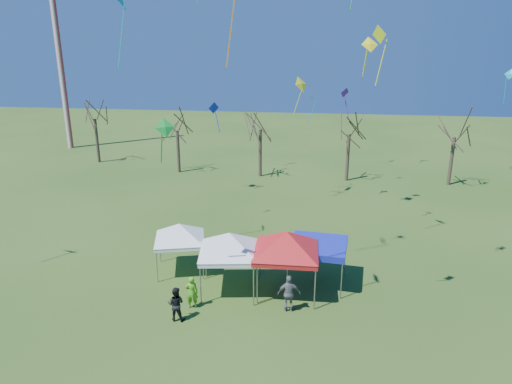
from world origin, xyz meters
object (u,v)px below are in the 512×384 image
Objects in this scene: tree_3 at (350,117)px; tent_blue at (318,246)px; tent_red at (286,236)px; radio_mast at (58,44)px; tree_1 at (176,115)px; tent_white_west at (179,227)px; tree_0 at (93,103)px; tree_2 at (260,112)px; person_dark at (176,304)px; person_grey at (289,294)px; person_green at (192,292)px; tree_4 at (457,119)px; tent_white_mid at (229,237)px.

tree_3 reaches higher than tent_blue.
radio_mast is at bearing 133.49° from tent_red.
tree_1 is 2.09× the size of tent_white_west.
tree_2 is at bearing -9.24° from tree_0.
tree_3 is at bearing -109.96° from person_dark.
tree_2 is 1.82× the size of tent_red.
tent_white_west reaches higher than person_grey.
tree_1 is at bearing 124.39° from tent_blue.
tree_1 reaches higher than person_green.
tent_red is 2.69× the size of person_green.
tree_1 is at bearing -73.20° from person_dark.
radio_mast is at bearing 136.14° from tent_blue.
tent_red is at bearing -166.96° from person_green.
person_grey is (-3.68, -23.46, -5.13)m from tree_3.
tree_3 is 22.79m from tent_white_west.
tent_red is at bearing -46.51° from radio_mast.
radio_mast is 44.96m from tree_4.
tree_0 reaches higher than tree_4.
person_dark is at bearing -75.20° from tent_white_west.
tree_4 is (43.36, -10.00, -6.44)m from radio_mast.
tent_white_mid reaches higher than person_grey.
tent_white_mid is (-6.89, -21.85, -3.07)m from tree_3.
tent_white_west is 4.47m from person_green.
tree_3 reaches higher than tent_white_mid.
tent_blue is at bearing -43.86° from radio_mast.
tent_blue is at bearing -163.27° from person_green.
person_dark is 0.89× the size of person_grey.
tent_white_west is 7.73m from tent_blue.
tent_red is 1.38× the size of tent_blue.
tent_white_west is (-19.42, -20.10, -3.39)m from tree_4.
tent_white_west is at bearing -75.72° from person_dark.
tree_1 is 0.95× the size of tree_3.
tent_red reaches higher than person_green.
tree_0 is 2.02× the size of tent_white_mid.
tent_red is (2.90, 0.13, 0.19)m from tent_white_mid.
tree_3 is 1.76× the size of tent_red.
tree_3 is 24.30m from person_grey.
person_green is at bearing -89.96° from tree_2.
tent_white_mid is at bearing -51.56° from tree_0.
person_dark is (-18.14, -24.94, -5.22)m from tree_4.
tent_blue is (31.64, -30.40, -10.36)m from radio_mast.
tent_red is (30.04, -31.67, -9.30)m from radio_mast.
tree_4 is at bearing -0.26° from tree_3.
tent_blue is 7.97m from person_dark.
tree_0 is 1.07× the size of tree_4.
tent_blue is at bearing 17.27° from tent_white_mid.
tree_1 is 1.81× the size of tent_white_mid.
tent_blue is (14.41, -21.05, -3.65)m from tree_1.
person_dark is at bearing -144.79° from tent_blue.
tree_4 is (17.72, -0.38, -0.23)m from tree_2.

